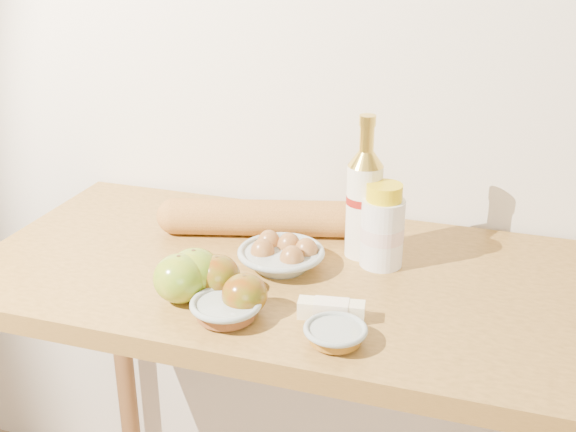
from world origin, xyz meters
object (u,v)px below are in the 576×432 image
object	(u,v)px
bourbon_bottle	(364,200)
cream_bottle	(382,228)
table	(293,326)
baguette	(265,218)
egg_bowl	(282,255)

from	to	relation	value
bourbon_bottle	cream_bottle	distance (m)	0.07
cream_bottle	table	bearing A→B (deg)	-156.25
bourbon_bottle	baguette	world-z (taller)	bourbon_bottle
bourbon_bottle	baguette	size ratio (longest dim) A/B	0.62
cream_bottle	baguette	size ratio (longest dim) A/B	0.36
table	bourbon_bottle	world-z (taller)	bourbon_bottle
baguette	cream_bottle	bearing A→B (deg)	-28.60
table	baguette	xyz separation A→B (m)	(-0.10, 0.13, 0.16)
table	baguette	size ratio (longest dim) A/B	2.65
egg_bowl	baguette	bearing A→B (deg)	121.71
table	cream_bottle	distance (m)	0.26
cream_bottle	egg_bowl	world-z (taller)	cream_bottle
table	cream_bottle	world-z (taller)	cream_bottle
table	bourbon_bottle	xyz separation A→B (m)	(0.11, 0.10, 0.24)
egg_bowl	table	bearing A→B (deg)	-7.80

